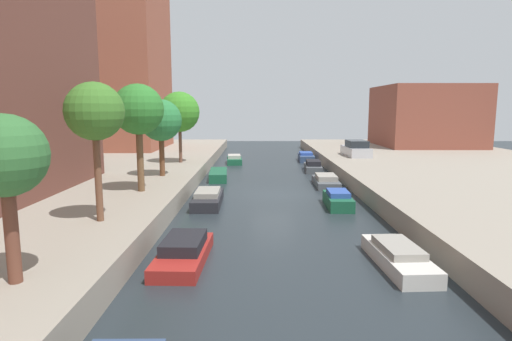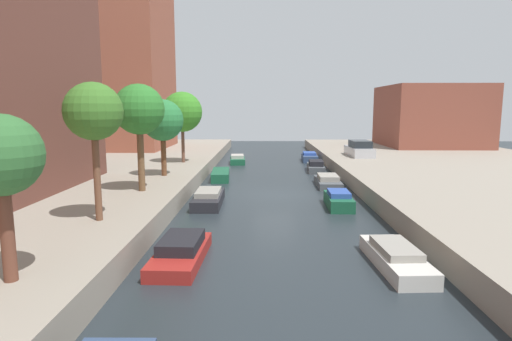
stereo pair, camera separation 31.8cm
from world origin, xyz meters
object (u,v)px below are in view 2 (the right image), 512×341
at_px(low_block_right, 430,116).
at_px(street_tree_3, 163,121).
at_px(moored_boat_left_3, 221,175).
at_px(moored_boat_right_4, 316,167).
at_px(moored_boat_right_2, 339,200).
at_px(apartment_tower_far, 116,26).
at_px(parked_car, 359,149).
at_px(moored_boat_left_1, 181,251).
at_px(moored_boat_right_5, 309,157).
at_px(moored_boat_right_1, 396,258).
at_px(street_tree_4, 182,112).
at_px(moored_boat_left_4, 238,160).
at_px(moored_boat_left_2, 209,198).
at_px(street_tree_1, 93,113).
at_px(moored_boat_right_3, 328,181).
at_px(street_tree_0, 0,158).
at_px(street_tree_2, 139,110).

distance_m(low_block_right, street_tree_3, 32.93).
height_order(moored_boat_left_3, moored_boat_right_4, moored_boat_right_4).
distance_m(moored_boat_left_3, moored_boat_right_2, 11.39).
distance_m(apartment_tower_far, parked_car, 27.86).
relative_size(moored_boat_left_1, moored_boat_right_2, 1.28).
xyz_separation_m(low_block_right, moored_boat_right_5, (-14.06, -6.00, -3.96)).
xyz_separation_m(moored_boat_right_1, moored_boat_right_2, (-0.38, 8.52, 0.06)).
height_order(street_tree_4, moored_boat_left_3, street_tree_4).
xyz_separation_m(moored_boat_left_3, moored_boat_right_2, (7.17, -8.84, 0.07)).
bearing_deg(moored_boat_left_4, moored_boat_left_2, -91.89).
bearing_deg(street_tree_4, low_block_right, 30.89).
distance_m(moored_boat_left_1, moored_boat_right_1, 7.26).
relative_size(parked_car, moored_boat_left_1, 1.10).
relative_size(street_tree_1, moored_boat_left_2, 1.23).
bearing_deg(low_block_right, parked_car, -134.55).
bearing_deg(moored_boat_right_5, moored_boat_right_3, -91.04).
xyz_separation_m(parked_car, moored_boat_right_4, (-4.17, -2.55, -1.20)).
xyz_separation_m(moored_boat_left_1, moored_boat_left_4, (0.42, 25.87, 0.01)).
bearing_deg(moored_boat_left_1, moored_boat_right_2, 49.64).
distance_m(moored_boat_left_2, moored_boat_right_4, 14.41).
bearing_deg(moored_boat_right_1, moored_boat_left_4, 104.54).
bearing_deg(street_tree_0, moored_boat_left_3, 81.56).
height_order(street_tree_3, moored_boat_left_3, street_tree_3).
height_order(street_tree_1, moored_boat_left_2, street_tree_1).
bearing_deg(moored_boat_right_2, street_tree_0, -130.26).
bearing_deg(moored_boat_left_3, moored_boat_right_4, 28.24).
bearing_deg(street_tree_4, moored_boat_left_4, 61.18).
xyz_separation_m(street_tree_3, moored_boat_right_2, (10.29, -4.27, -4.07)).
distance_m(street_tree_0, moored_boat_left_4, 30.41).
bearing_deg(street_tree_4, parked_car, 17.42).
bearing_deg(moored_boat_left_1, parked_car, 64.10).
bearing_deg(moored_boat_left_4, street_tree_4, -118.82).
bearing_deg(parked_car, street_tree_1, -124.13).
height_order(moored_boat_left_1, moored_boat_left_2, moored_boat_left_1).
xyz_separation_m(street_tree_1, street_tree_3, (0.00, 10.72, -0.61)).
height_order(apartment_tower_far, moored_boat_right_3, apartment_tower_far).
distance_m(apartment_tower_far, street_tree_2, 26.90).
relative_size(street_tree_3, street_tree_4, 0.87).
bearing_deg(street_tree_4, moored_boat_left_1, -79.73).
bearing_deg(apartment_tower_far, low_block_right, 4.32).
bearing_deg(street_tree_3, apartment_tower_far, 115.54).
bearing_deg(moored_boat_right_5, low_block_right, 23.13).
xyz_separation_m(low_block_right, street_tree_1, (-24.97, -32.19, 0.73)).
bearing_deg(moored_boat_right_4, moored_boat_left_3, -151.76).
distance_m(apartment_tower_far, low_block_right, 35.35).
height_order(moored_boat_left_4, moored_boat_right_2, moored_boat_right_2).
height_order(parked_car, moored_boat_left_2, parked_car).
height_order(street_tree_0, moored_boat_left_1, street_tree_0).
bearing_deg(apartment_tower_far, moored_boat_right_3, -40.82).
xyz_separation_m(street_tree_2, moored_boat_right_5, (10.91, 20.41, -4.74)).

